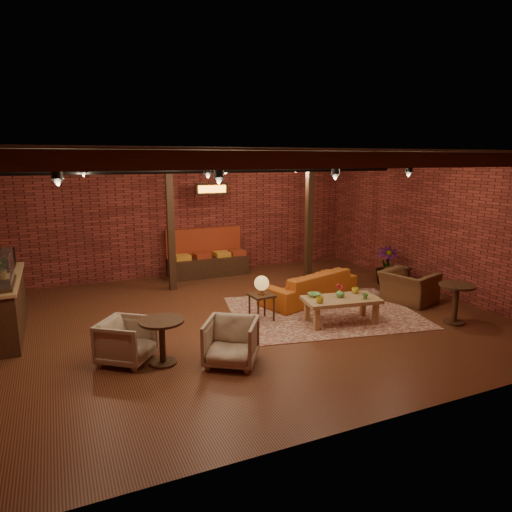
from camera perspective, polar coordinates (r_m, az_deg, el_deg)
name	(u,v)px	position (r m, az deg, el deg)	size (l,w,h in m)	color
floor	(235,320)	(9.04, -2.58, -7.98)	(10.00, 10.00, 0.00)	#37170D
ceiling	(234,153)	(8.49, -2.79, 12.76)	(10.00, 8.00, 0.02)	black
wall_back	(180,216)	(12.39, -9.46, 4.98)	(10.00, 0.02, 3.20)	maroon
wall_front	(367,297)	(5.20, 13.66, -5.02)	(10.00, 0.02, 3.20)	maroon
wall_right	(435,224)	(11.41, 21.46, 3.70)	(0.02, 8.00, 3.20)	maroon
ceiling_beams	(234,160)	(8.49, -2.78, 11.95)	(9.80, 6.40, 0.22)	black
ceiling_pipe	(207,170)	(10.00, -6.15, 10.60)	(0.12, 0.12, 9.60)	black
post_left	(170,224)	(10.90, -10.64, 3.98)	(0.16, 0.16, 3.20)	black
post_right	(309,219)	(11.62, 6.65, 4.60)	(0.16, 0.16, 3.20)	black
plant_counter	(3,266)	(9.35, -29.10, -1.06)	(0.35, 0.39, 0.30)	#337F33
banquette	(208,257)	(12.31, -6.05, -0.16)	(2.10, 0.70, 1.00)	#9A3219
service_sign	(212,189)	(11.63, -5.56, 8.34)	(0.86, 0.06, 0.30)	orange
ceiling_spotlights	(234,172)	(8.49, -2.77, 10.46)	(6.40, 4.40, 0.28)	black
rug	(323,312)	(9.54, 8.37, -6.96)	(3.69, 2.82, 0.01)	maroon
sofa	(309,286)	(10.19, 6.62, -3.72)	(2.30, 0.90, 0.67)	#A54C16
coffee_table	(340,301)	(8.90, 10.50, -5.53)	(1.53, 0.94, 0.74)	#977046
side_table_lamp	(262,287)	(8.79, 0.71, -3.85)	(0.47, 0.47, 0.90)	black
round_table_left	(162,334)	(7.18, -11.68, -9.55)	(0.69, 0.69, 0.71)	black
armchair_a	(126,339)	(7.41, -15.91, -9.93)	(0.73, 0.69, 0.75)	beige
armchair_b	(231,340)	(7.08, -3.13, -10.42)	(0.76, 0.71, 0.78)	beige
armchair_right	(409,282)	(10.51, 18.58, -3.08)	(1.06, 0.69, 0.92)	brown
side_table_book	(398,269)	(11.44, 17.33, -1.58)	(0.65, 0.65, 0.57)	black
round_table_right	(456,297)	(9.49, 23.72, -4.77)	(0.66, 0.66, 0.77)	black
plant_tall	(389,228)	(11.66, 16.27, 3.33)	(1.59, 1.59, 2.84)	#4C7F4C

